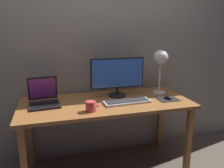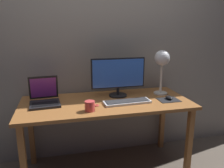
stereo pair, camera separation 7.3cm
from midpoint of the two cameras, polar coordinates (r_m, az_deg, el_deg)
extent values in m
cube|color=gray|center=(2.44, -4.80, 11.17)|extent=(4.80, 0.06, 2.60)
cube|color=#935B2D|center=(2.17, -2.50, -4.76)|extent=(1.60, 0.70, 0.03)
cube|color=#935B2D|center=(2.04, -22.17, -18.77)|extent=(0.05, 0.05, 0.71)
cube|color=#935B2D|center=(2.35, 17.76, -13.76)|extent=(0.05, 0.05, 0.71)
cube|color=#935B2D|center=(2.55, -20.77, -11.72)|extent=(0.05, 0.05, 0.71)
cube|color=#935B2D|center=(2.80, 11.28, -8.60)|extent=(0.05, 0.05, 0.71)
cylinder|color=black|center=(2.33, 0.41, -2.81)|extent=(0.18, 0.18, 0.01)
cylinder|color=black|center=(2.32, 0.41, -1.76)|extent=(0.03, 0.03, 0.07)
cube|color=black|center=(2.27, 0.42, 2.80)|extent=(0.55, 0.03, 0.30)
cube|color=blue|center=(2.25, 0.54, 2.71)|extent=(0.52, 0.00, 0.28)
cube|color=silver|center=(2.12, 2.86, -4.50)|extent=(0.45, 0.16, 0.02)
cube|color=#28282B|center=(2.12, 2.87, -4.20)|extent=(0.41, 0.13, 0.01)
cube|color=black|center=(2.13, -17.51, -5.07)|extent=(0.28, 0.25, 0.02)
cube|color=black|center=(2.11, -17.51, -4.94)|extent=(0.24, 0.14, 0.00)
cube|color=black|center=(2.23, -17.96, -0.98)|extent=(0.27, 0.08, 0.23)
cube|color=purple|center=(2.23, -17.96, -0.98)|extent=(0.24, 0.07, 0.19)
cylinder|color=beige|center=(2.46, 10.89, -2.12)|extent=(0.14, 0.14, 0.01)
cylinder|color=silver|center=(2.42, 11.09, 1.85)|extent=(0.02, 0.02, 0.33)
sphere|color=silver|center=(2.38, 11.32, 6.51)|extent=(0.16, 0.16, 0.16)
sphere|color=#FFEAB2|center=(2.38, 11.38, 5.55)|extent=(0.05, 0.05, 0.05)
cube|color=black|center=(2.28, 12.97, -3.75)|extent=(0.20, 0.16, 0.00)
ellipsoid|color=black|center=(2.29, 13.08, -3.19)|extent=(0.06, 0.10, 0.03)
cylinder|color=#CC3F3F|center=(1.92, -6.48, -5.60)|extent=(0.09, 0.09, 0.09)
torus|color=#CC3F3F|center=(1.93, -4.86, -5.47)|extent=(0.05, 0.05, 0.01)
camera|label=1|loc=(0.04, -91.01, -0.26)|focal=36.36mm
camera|label=2|loc=(0.04, 88.99, 0.26)|focal=36.36mm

